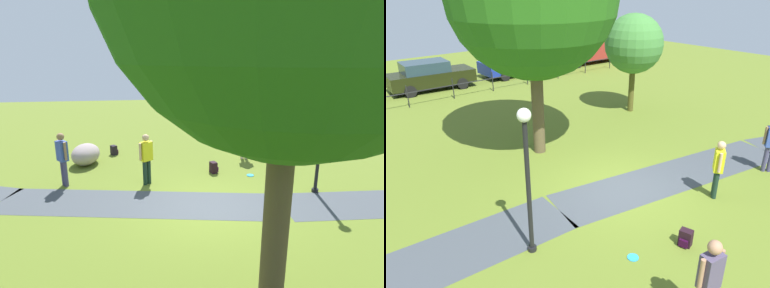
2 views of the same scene
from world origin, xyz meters
The scene contains 11 objects.
ground_plane centered at (0.00, 0.00, 0.00)m, with size 48.00×48.00×0.00m, color #5C6F24.
footpath_segment_mid centered at (1.91, -0.63, 0.00)m, with size 8.18×3.22×0.01m.
lamp_post centered at (-3.42, -0.69, 2.06)m, with size 0.28×0.28×3.32m.
lawn_boulder centered at (4.00, -4.42, 0.40)m, with size 1.18×1.58×0.80m.
woman_with_handbag centered at (-2.26, -4.22, 1.05)m, with size 0.51×0.30×1.80m.
man_near_boulder centered at (4.28, -2.29, 1.01)m, with size 0.42×0.43×1.74m.
passerby_on_path centered at (1.68, -2.05, 0.96)m, with size 0.44×0.41×1.67m.
handbag_on_grass centered at (-2.92, -3.89, 0.14)m, with size 0.37×0.37×0.31m.
backpack_by_boulder centered at (3.05, -5.54, 0.19)m, with size 0.35×0.34×0.40m.
spare_backpack_on_lawn centered at (-0.68, -2.77, 0.19)m, with size 0.31×0.32×0.40m.
frisbee_on_grass centered at (-1.89, -2.31, 0.01)m, with size 0.25×0.25×0.02m.
Camera 1 is at (1.60, 7.61, 3.95)m, focal length 29.40 mm.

